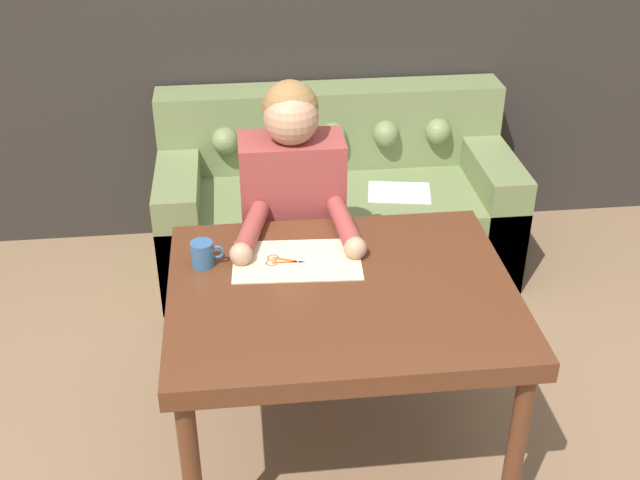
{
  "coord_description": "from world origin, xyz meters",
  "views": [
    {
      "loc": [
        -0.24,
        -2.01,
        2.25
      ],
      "look_at": [
        0.01,
        0.27,
        0.87
      ],
      "focal_mm": 45.0,
      "sensor_mm": 36.0,
      "label": 1
    }
  ],
  "objects_px": {
    "couch": "(335,205)",
    "mug": "(203,254)",
    "scissors": "(289,262)",
    "dining_table": "(341,307)",
    "person": "(293,231)"
  },
  "relations": [
    {
      "from": "couch",
      "to": "mug",
      "type": "distance_m",
      "value": 1.45
    },
    {
      "from": "dining_table",
      "to": "person",
      "type": "relative_size",
      "value": 0.91
    },
    {
      "from": "dining_table",
      "to": "person",
      "type": "distance_m",
      "value": 0.61
    },
    {
      "from": "person",
      "to": "mug",
      "type": "bearing_deg",
      "value": -128.89
    },
    {
      "from": "dining_table",
      "to": "couch",
      "type": "relative_size",
      "value": 0.66
    },
    {
      "from": "couch",
      "to": "mug",
      "type": "bearing_deg",
      "value": -116.7
    },
    {
      "from": "couch",
      "to": "dining_table",
      "type": "bearing_deg",
      "value": -96.56
    },
    {
      "from": "dining_table",
      "to": "scissors",
      "type": "distance_m",
      "value": 0.24
    },
    {
      "from": "scissors",
      "to": "mug",
      "type": "xyz_separation_m",
      "value": [
        -0.29,
        0.01,
        0.04
      ]
    },
    {
      "from": "dining_table",
      "to": "couch",
      "type": "xyz_separation_m",
      "value": [
        0.16,
        1.39,
        -0.38
      ]
    },
    {
      "from": "scissors",
      "to": "mug",
      "type": "distance_m",
      "value": 0.29
    },
    {
      "from": "scissors",
      "to": "mug",
      "type": "height_order",
      "value": "mug"
    },
    {
      "from": "couch",
      "to": "scissors",
      "type": "xyz_separation_m",
      "value": [
        -0.32,
        -1.23,
        0.46
      ]
    },
    {
      "from": "dining_table",
      "to": "scissors",
      "type": "relative_size",
      "value": 4.51
    },
    {
      "from": "dining_table",
      "to": "couch",
      "type": "bearing_deg",
      "value": 83.44
    }
  ]
}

